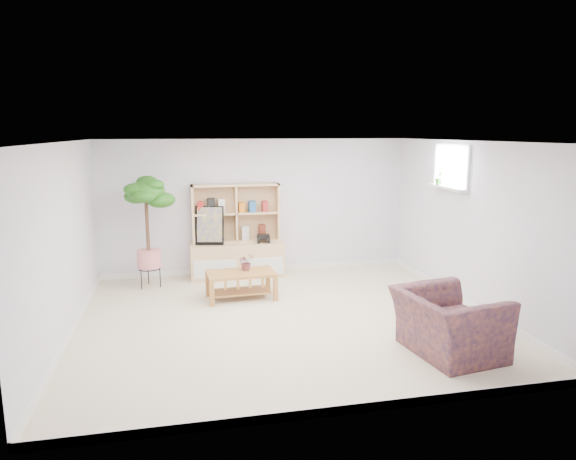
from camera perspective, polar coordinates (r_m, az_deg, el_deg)
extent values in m
cube|color=beige|center=(7.14, -0.41, -9.83)|extent=(5.50, 5.00, 0.01)
cube|color=white|center=(6.68, -0.44, 9.81)|extent=(5.50, 5.00, 0.01)
cube|color=white|center=(9.24, -3.55, 2.61)|extent=(5.50, 0.01, 2.40)
cube|color=white|center=(4.46, 6.10, -6.47)|extent=(5.50, 0.01, 2.40)
cube|color=white|center=(6.82, -23.69, -1.25)|extent=(0.01, 5.00, 2.40)
cube|color=white|center=(7.83, 19.70, 0.49)|extent=(0.01, 5.00, 2.40)
cube|color=white|center=(8.23, 17.26, 4.50)|extent=(0.14, 1.00, 0.04)
imported|color=#155621|center=(7.94, -4.67, -3.55)|extent=(0.30, 0.29, 0.26)
imported|color=#101539|center=(6.23, 17.42, -9.43)|extent=(1.13, 1.25, 0.83)
imported|color=#1D6414|center=(8.45, 16.44, 5.59)|extent=(0.14, 0.13, 0.22)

